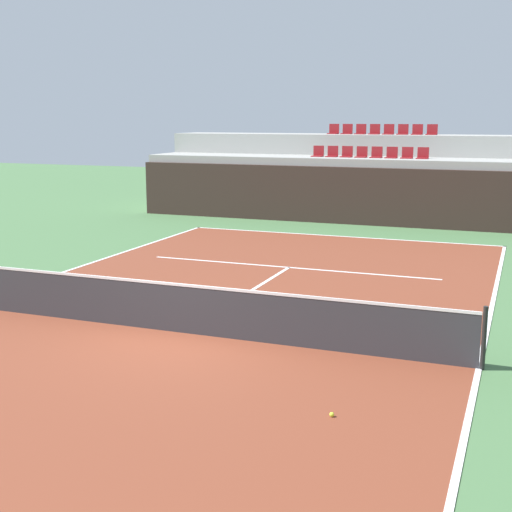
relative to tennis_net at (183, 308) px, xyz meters
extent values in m
plane|color=#477042|center=(0.00, 0.00, -0.51)|extent=(80.00, 80.00, 0.00)
cube|color=brown|center=(0.00, 0.00, -0.50)|extent=(11.00, 24.00, 0.01)
cube|color=white|center=(0.00, 11.95, -0.50)|extent=(11.00, 0.10, 0.00)
cube|color=white|center=(5.45, 0.00, -0.50)|extent=(0.10, 24.00, 0.00)
cube|color=white|center=(0.00, 6.40, -0.50)|extent=(8.26, 0.10, 0.00)
cube|color=white|center=(0.00, 3.20, -0.50)|extent=(0.10, 6.40, 0.00)
cube|color=#33231E|center=(0.00, 14.95, 0.59)|extent=(18.59, 0.30, 2.20)
cube|color=#9E9E99|center=(0.00, 16.30, 0.74)|extent=(18.59, 2.40, 2.50)
cube|color=#9E9E99|center=(0.00, 18.70, 1.17)|extent=(18.59, 2.40, 3.36)
cube|color=maroon|center=(-2.12, 16.30, 2.01)|extent=(0.44, 0.44, 0.04)
cube|color=maroon|center=(-2.12, 16.50, 2.23)|extent=(0.44, 0.04, 0.40)
cube|color=maroon|center=(-1.51, 16.30, 2.01)|extent=(0.44, 0.44, 0.04)
cube|color=maroon|center=(-1.51, 16.50, 2.23)|extent=(0.44, 0.04, 0.40)
cube|color=maroon|center=(-0.91, 16.30, 2.01)|extent=(0.44, 0.44, 0.04)
cube|color=maroon|center=(-0.91, 16.50, 2.23)|extent=(0.44, 0.04, 0.40)
cube|color=maroon|center=(-0.30, 16.30, 2.01)|extent=(0.44, 0.44, 0.04)
cube|color=maroon|center=(-0.30, 16.50, 2.23)|extent=(0.44, 0.04, 0.40)
cube|color=maroon|center=(0.30, 16.30, 2.01)|extent=(0.44, 0.44, 0.04)
cube|color=maroon|center=(0.30, 16.50, 2.23)|extent=(0.44, 0.04, 0.40)
cube|color=maroon|center=(0.91, 16.30, 2.01)|extent=(0.44, 0.44, 0.04)
cube|color=maroon|center=(0.91, 16.50, 2.23)|extent=(0.44, 0.04, 0.40)
cube|color=maroon|center=(1.51, 16.30, 2.01)|extent=(0.44, 0.44, 0.04)
cube|color=maroon|center=(1.51, 16.50, 2.23)|extent=(0.44, 0.04, 0.40)
cube|color=maroon|center=(2.12, 16.30, 2.01)|extent=(0.44, 0.44, 0.04)
cube|color=maroon|center=(2.12, 16.50, 2.23)|extent=(0.44, 0.04, 0.40)
cube|color=maroon|center=(-2.12, 18.70, 2.87)|extent=(0.44, 0.44, 0.04)
cube|color=maroon|center=(-2.12, 18.90, 3.09)|extent=(0.44, 0.04, 0.40)
cube|color=maroon|center=(-1.51, 18.70, 2.87)|extent=(0.44, 0.44, 0.04)
cube|color=maroon|center=(-1.51, 18.90, 3.09)|extent=(0.44, 0.04, 0.40)
cube|color=maroon|center=(-0.91, 18.70, 2.87)|extent=(0.44, 0.44, 0.04)
cube|color=maroon|center=(-0.91, 18.90, 3.09)|extent=(0.44, 0.04, 0.40)
cube|color=maroon|center=(-0.30, 18.70, 2.87)|extent=(0.44, 0.44, 0.04)
cube|color=maroon|center=(-0.30, 18.90, 3.09)|extent=(0.44, 0.04, 0.40)
cube|color=maroon|center=(0.30, 18.70, 2.87)|extent=(0.44, 0.44, 0.04)
cube|color=maroon|center=(0.30, 18.90, 3.09)|extent=(0.44, 0.04, 0.40)
cube|color=maroon|center=(0.91, 18.70, 2.87)|extent=(0.44, 0.44, 0.04)
cube|color=maroon|center=(0.91, 18.90, 3.09)|extent=(0.44, 0.04, 0.40)
cube|color=maroon|center=(1.51, 18.70, 2.87)|extent=(0.44, 0.44, 0.04)
cube|color=maroon|center=(1.51, 18.90, 3.09)|extent=(0.44, 0.04, 0.40)
cube|color=maroon|center=(2.12, 18.70, 2.87)|extent=(0.44, 0.44, 0.04)
cube|color=maroon|center=(2.12, 18.90, 3.09)|extent=(0.44, 0.04, 0.40)
cylinder|color=black|center=(5.50, 0.00, 0.04)|extent=(0.08, 0.08, 1.07)
cube|color=#333338|center=(0.00, 0.00, -0.04)|extent=(10.90, 0.02, 0.92)
cube|color=white|center=(0.00, 0.00, 0.45)|extent=(10.90, 0.04, 0.05)
sphere|color=#CCE033|center=(3.68, -2.71, -0.47)|extent=(0.07, 0.07, 0.07)
camera|label=1|loc=(5.98, -11.57, 3.58)|focal=49.18mm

